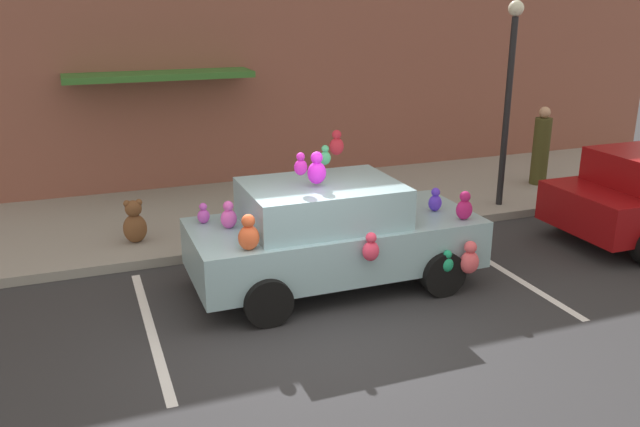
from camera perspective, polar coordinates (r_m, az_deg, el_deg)
The scene contains 9 objects.
ground_plane at distance 8.23m, azimuth -0.02°, elevation -10.78°, with size 60.00×60.00×0.00m, color #2D2D30.
sidewalk at distance 12.63m, azimuth -8.10°, elevation -0.05°, with size 24.00×4.00×0.15m, color gray.
storefront_building at distance 14.13m, azimuth -10.75°, elevation 14.65°, with size 24.00×1.25×6.40m.
parking_stripe_front at distance 10.54m, azimuth 15.56°, elevation -4.73°, with size 0.12×3.60×0.01m, color silver.
parking_stripe_rear at distance 8.72m, azimuth -14.47°, elevation -9.62°, with size 0.12×3.60×0.01m, color silver.
plush_covered_car at distance 9.38m, azimuth 1.05°, elevation -1.71°, with size 4.10×2.10×2.16m.
teddy_bear_on_sidewalk at distance 11.17m, azimuth -15.76°, elevation -0.77°, with size 0.38×0.32×0.73m.
street_lamp_post at distance 12.86m, azimuth 16.09°, elevation 10.77°, with size 0.28×0.28×3.80m.
pedestrian_near_shopfront at distance 14.89m, azimuth 18.58°, elevation 5.36°, with size 0.36×0.36×1.67m.
Camera 1 is at (-2.56, -6.73, 3.98)m, focal length 36.95 mm.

